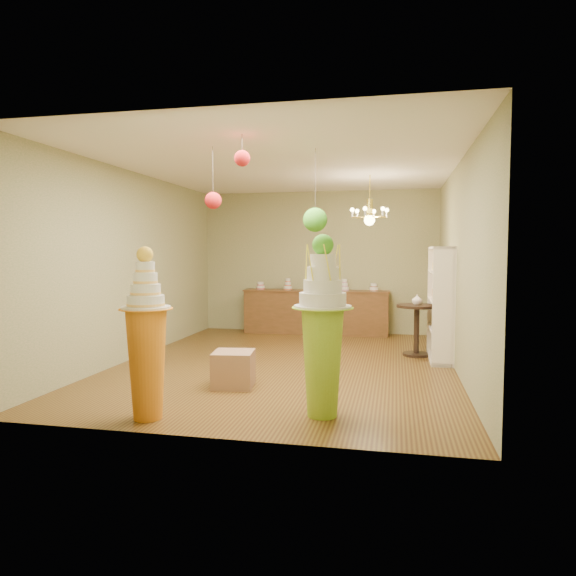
% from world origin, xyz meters
% --- Properties ---
extents(floor, '(6.50, 6.50, 0.00)m').
position_xyz_m(floor, '(0.00, 0.00, 0.00)').
color(floor, '#563A17').
rests_on(floor, ground).
extents(ceiling, '(6.50, 6.50, 0.00)m').
position_xyz_m(ceiling, '(0.00, 0.00, 3.00)').
color(ceiling, white).
rests_on(ceiling, ground).
extents(wall_back, '(5.00, 0.04, 3.00)m').
position_xyz_m(wall_back, '(0.00, 3.25, 1.50)').
color(wall_back, gray).
rests_on(wall_back, ground).
extents(wall_front, '(5.00, 0.04, 3.00)m').
position_xyz_m(wall_front, '(0.00, -3.25, 1.50)').
color(wall_front, gray).
rests_on(wall_front, ground).
extents(wall_left, '(0.04, 6.50, 3.00)m').
position_xyz_m(wall_left, '(-2.50, 0.00, 1.50)').
color(wall_left, gray).
rests_on(wall_left, ground).
extents(wall_right, '(0.04, 6.50, 3.00)m').
position_xyz_m(wall_right, '(2.50, 0.00, 1.50)').
color(wall_right, gray).
rests_on(wall_right, ground).
extents(pedestal_green, '(0.76, 0.76, 1.90)m').
position_xyz_m(pedestal_green, '(0.89, -2.40, 0.82)').
color(pedestal_green, '#8AB528').
rests_on(pedestal_green, floor).
extents(pedestal_orange, '(0.50, 0.50, 1.77)m').
position_xyz_m(pedestal_orange, '(-0.86, -2.85, 0.72)').
color(pedestal_orange, orange).
rests_on(pedestal_orange, floor).
extents(burlap_riser, '(0.56, 0.56, 0.45)m').
position_xyz_m(burlap_riser, '(-0.38, -1.47, 0.23)').
color(burlap_riser, '#8D674D').
rests_on(burlap_riser, floor).
extents(sideboard, '(3.04, 0.54, 1.16)m').
position_xyz_m(sideboard, '(0.00, 2.97, 0.48)').
color(sideboard, brown).
rests_on(sideboard, floor).
extents(shelving_unit, '(0.33, 1.20, 1.80)m').
position_xyz_m(shelving_unit, '(2.34, 0.80, 0.90)').
color(shelving_unit, white).
rests_on(shelving_unit, floor).
extents(round_table, '(0.86, 0.86, 0.85)m').
position_xyz_m(round_table, '(1.98, 1.04, 0.55)').
color(round_table, black).
rests_on(round_table, floor).
extents(vase, '(0.18, 0.18, 0.17)m').
position_xyz_m(vase, '(1.98, 1.04, 0.94)').
color(vase, white).
rests_on(vase, round_table).
extents(pom_red_left, '(0.21, 0.21, 0.76)m').
position_xyz_m(pom_red_left, '(-0.58, -1.61, 2.35)').
color(pom_red_left, '#3D342C').
rests_on(pom_red_left, ceiling).
extents(pom_green_mid, '(0.30, 0.30, 1.03)m').
position_xyz_m(pom_green_mid, '(0.63, -1.24, 2.12)').
color(pom_green_mid, '#3D342C').
rests_on(pom_green_mid, ceiling).
extents(pom_red_right, '(0.18, 0.18, 0.35)m').
position_xyz_m(pom_red_right, '(-0.03, -2.16, 2.74)').
color(pom_red_right, '#3D342C').
rests_on(pom_red_right, ceiling).
extents(chandelier, '(0.85, 0.85, 0.85)m').
position_xyz_m(chandelier, '(1.19, 1.11, 2.30)').
color(chandelier, '#DFC74E').
rests_on(chandelier, ceiling).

